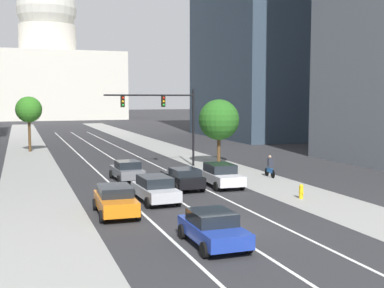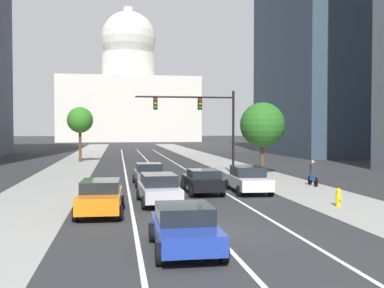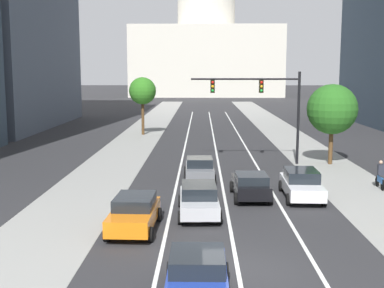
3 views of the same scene
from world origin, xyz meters
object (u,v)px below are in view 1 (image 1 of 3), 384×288
car_gray (127,170)px  cyclist (270,166)px  car_orange (115,200)px  traffic_signal_mast (167,111)px  car_black (183,178)px  street_tree_near_left (29,110)px  capitol_building (48,70)px  car_blue (213,228)px  street_tree_near_right (219,120)px  car_silver (155,188)px  car_white (220,175)px  fire_hydrant (301,191)px

car_gray → cyclist: bearing=-103.1°
car_orange → traffic_signal_mast: traffic_signal_mast is taller
car_gray → car_orange: bearing=163.1°
car_gray → car_black: bearing=-150.3°
car_gray → street_tree_near_left: 24.67m
capitol_building → cyclist: size_ratio=24.58×
car_blue → street_tree_near_right: bearing=-23.1°
car_silver → street_tree_near_right: size_ratio=0.74×
car_black → street_tree_near_right: (7.06, 10.57, 3.39)m
street_tree_near_left → traffic_signal_mast: bearing=-57.4°
car_gray → car_black: size_ratio=0.99×
traffic_signal_mast → street_tree_near_right: size_ratio=1.35×
car_blue → car_black: (2.84, 12.42, 0.02)m
car_orange → car_gray: bearing=-13.2°
cyclist → car_white: bearing=116.2°
car_black → street_tree_near_right: street_tree_near_right is taller
car_orange → street_tree_near_right: size_ratio=0.72×
traffic_signal_mast → cyclist: 10.87m
cyclist → street_tree_near_left: bearing=36.1°
street_tree_near_left → street_tree_near_right: size_ratio=1.05×
car_gray → cyclist: cyclist is taller
car_silver → traffic_signal_mast: bearing=-21.6°
car_black → cyclist: size_ratio=2.42×
street_tree_near_left → street_tree_near_right: street_tree_near_left is taller
car_orange → street_tree_near_left: size_ratio=0.69×
cyclist → street_tree_near_right: size_ratio=0.28×
car_black → fire_hydrant: size_ratio=4.57×
fire_hydrant → street_tree_near_left: (-15.03, 33.58, 4.36)m
car_gray → traffic_signal_mast: 8.73m
car_orange → car_silver: car_silver is taller
car_silver → cyclist: 12.25m
traffic_signal_mast → street_tree_near_right: bearing=-0.1°
car_black → cyclist: bearing=-74.1°
capitol_building → car_gray: 117.96m
fire_hydrant → cyclist: (2.16, 7.89, 0.39)m
street_tree_near_right → car_white: bearing=-112.1°
car_orange → capitol_building: bearing=0.2°
traffic_signal_mast → street_tree_near_left: (-11.24, 17.59, -0.16)m
car_blue → traffic_signal_mast: 23.88m
car_silver → traffic_signal_mast: 15.24m
car_silver → car_black: car_silver is taller
car_gray → fire_hydrant: car_gray is taller
car_white → fire_hydrant: bearing=-150.1°
capitol_building → car_black: (1.42, -121.83, -13.66)m
car_white → street_tree_near_left: 30.72m
car_silver → car_black: (2.84, 3.25, -0.03)m
car_blue → car_gray: size_ratio=1.00×
capitol_building → car_orange: (-4.25, -127.53, -13.63)m
street_tree_near_left → street_tree_near_right: (16.26, -17.60, -0.66)m
fire_hydrant → capitol_building: bearing=93.3°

